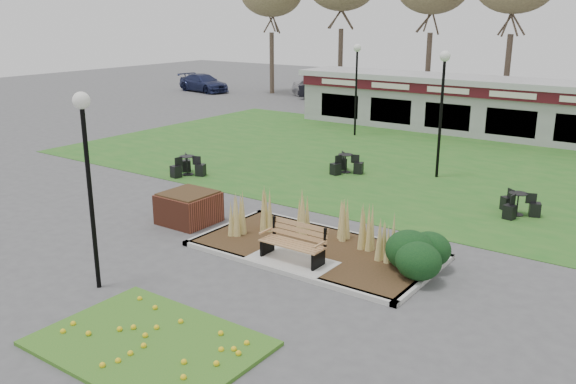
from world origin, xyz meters
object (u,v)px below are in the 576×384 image
Objects in this scene: brick_planter at (189,207)px; lamp_post_mid_left at (443,86)px; lamp_post_near_left at (86,148)px; car_blue at (204,83)px; park_bench at (294,242)px; bistro_set_b at (517,208)px; car_silver at (315,88)px; bistro_set_c at (345,166)px; bistro_set_a at (188,169)px; food_pavilion at (520,109)px; lamp_post_far_left at (357,70)px; car_black at (329,91)px.

brick_planter is 0.31× the size of lamp_post_mid_left.
car_blue is at bearing 129.26° from lamp_post_near_left.
park_bench is at bearing -88.01° from lamp_post_mid_left.
lamp_post_mid_left is (4.05, 9.34, 3.01)m from brick_planter.
car_silver reaches higher than bistro_set_b.
bistro_set_b is 0.32× the size of car_silver.
car_silver reaches higher than bistro_set_c.
bistro_set_c is (4.83, 3.89, -0.00)m from bistro_set_a.
food_pavilion reaches higher than bistro_set_b.
brick_planter is 15.34m from lamp_post_far_left.
park_bench is 0.37× the size of lamp_post_far_left.
car_black reaches higher than bistro_set_a.
brick_planter is at bearing 170.31° from park_bench.
bistro_set_b is (7.88, 6.42, -0.22)m from brick_planter.
bistro_set_a is at bearing -142.63° from car_silver.
lamp_post_near_left reaches higher than brick_planter.
car_silver is (-16.39, 16.66, -2.79)m from lamp_post_mid_left.
lamp_post_near_left is 36.60m from car_blue.
car_blue is at bearing 132.27° from brick_planter.
bistro_set_a is 0.34× the size of car_silver.
lamp_post_near_left is (-2.90, -23.46, 1.81)m from food_pavilion.
lamp_post_near_left is at bearing -161.30° from car_black.
bistro_set_b is at bearing -11.74° from bistro_set_c.
bistro_set_b is at bearing 11.51° from bistro_set_a.
car_black is (-10.67, 25.22, 0.24)m from brick_planter.
food_pavilion is at bearing 76.94° from brick_planter.
car_silver is at bearing 110.78° from bistro_set_a.
food_pavilion is 5.15× the size of lamp_post_mid_left.
lamp_post_mid_left is 23.53m from car_silver.
lamp_post_mid_left is 1.04× the size of lamp_post_far_left.
park_bench is 1.13× the size of brick_planter.
lamp_post_mid_left is (2.55, 13.84, 0.20)m from lamp_post_near_left.
lamp_post_far_left is at bearing 100.18° from brick_planter.
car_black is at bearing -73.27° from car_blue.
lamp_post_mid_left is 29.56m from car_blue.
bistro_set_a is (-8.39, -14.96, -1.21)m from food_pavilion.
bistro_set_c is 0.31× the size of car_black.
bistro_set_a is 22.25m from car_black.
car_silver is at bearing 114.41° from lamp_post_near_left.
brick_planter is at bearing -128.58° from car_blue.
car_blue is (-29.48, 17.35, 0.43)m from bistro_set_b.
lamp_post_near_left is at bearing -57.11° from bistro_set_a.
bistro_set_a is 26.47m from car_blue.
brick_planter is 1.08× the size of bistro_set_a.
bistro_set_a is 0.29× the size of car_blue.
brick_planter is at bearing -113.43° from lamp_post_mid_left.
bistro_set_a is at bearing -168.49° from bistro_set_b.
car_black is (-8.01, 10.39, -2.65)m from lamp_post_far_left.
car_blue is at bearing 94.00° from car_black.
bistro_set_b is at bearing -38.57° from lamp_post_far_left.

